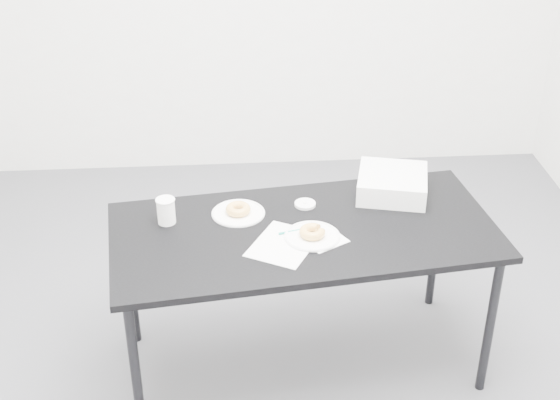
{
  "coord_description": "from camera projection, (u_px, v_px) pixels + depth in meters",
  "views": [
    {
      "loc": [
        -0.11,
        -2.73,
        2.45
      ],
      "look_at": [
        0.09,
        0.02,
        0.85
      ],
      "focal_mm": 50.0,
      "sensor_mm": 36.0,
      "label": 1
    }
  ],
  "objects": [
    {
      "name": "floor",
      "position": [
        261.0,
        362.0,
        3.59
      ],
      "size": [
        4.0,
        4.0,
        0.0
      ],
      "primitive_type": "plane",
      "color": "#505055",
      "rests_on": "ground"
    },
    {
      "name": "table",
      "position": [
        304.0,
        240.0,
        3.25
      ],
      "size": [
        1.67,
        0.94,
        0.73
      ],
      "rotation": [
        0.0,
        0.0,
        0.13
      ],
      "color": "black",
      "rests_on": "floor"
    },
    {
      "name": "scorecard",
      "position": [
        284.0,
        244.0,
        3.12
      ],
      "size": [
        0.34,
        0.36,
        0.0
      ],
      "primitive_type": "cube",
      "rotation": [
        0.0,
        0.0,
        -0.5
      ],
      "color": "white",
      "rests_on": "table"
    },
    {
      "name": "logo_patch",
      "position": [
        298.0,
        230.0,
        3.21
      ],
      "size": [
        0.06,
        0.06,
        0.0
      ],
      "primitive_type": "cube",
      "rotation": [
        0.0,
        0.0,
        -0.5
      ],
      "color": "green",
      "rests_on": "scorecard"
    },
    {
      "name": "pen",
      "position": [
        294.0,
        231.0,
        3.2
      ],
      "size": [
        0.13,
        0.04,
        0.01
      ],
      "primitive_type": "cylinder",
      "rotation": [
        0.0,
        1.57,
        0.25
      ],
      "color": "#0B836E",
      "rests_on": "scorecard"
    },
    {
      "name": "napkin",
      "position": [
        323.0,
        239.0,
        3.16
      ],
      "size": [
        0.22,
        0.22,
        0.0
      ],
      "primitive_type": "cube",
      "rotation": [
        0.0,
        0.0,
        0.53
      ],
      "color": "white",
      "rests_on": "table"
    },
    {
      "name": "plate_near",
      "position": [
        312.0,
        236.0,
        3.17
      ],
      "size": [
        0.23,
        0.23,
        0.01
      ],
      "primitive_type": "cylinder",
      "color": "white",
      "rests_on": "napkin"
    },
    {
      "name": "donut_near",
      "position": [
        312.0,
        232.0,
        3.16
      ],
      "size": [
        0.14,
        0.14,
        0.04
      ],
      "primitive_type": "torus",
      "rotation": [
        0.0,
        0.0,
        0.39
      ],
      "color": "gold",
      "rests_on": "plate_near"
    },
    {
      "name": "plate_far",
      "position": [
        238.0,
        213.0,
        3.33
      ],
      "size": [
        0.23,
        0.23,
        0.01
      ],
      "primitive_type": "cylinder",
      "color": "white",
      "rests_on": "table"
    },
    {
      "name": "donut_far",
      "position": [
        238.0,
        209.0,
        3.32
      ],
      "size": [
        0.12,
        0.12,
        0.04
      ],
      "primitive_type": "torus",
      "rotation": [
        0.0,
        0.0,
        0.15
      ],
      "color": "gold",
      "rests_on": "plate_far"
    },
    {
      "name": "coffee_cup",
      "position": [
        166.0,
        211.0,
        3.24
      ],
      "size": [
        0.07,
        0.07,
        0.11
      ],
      "primitive_type": "cylinder",
      "color": "white",
      "rests_on": "table"
    },
    {
      "name": "cup_lid",
      "position": [
        305.0,
        204.0,
        3.39
      ],
      "size": [
        0.09,
        0.09,
        0.01
      ],
      "primitive_type": "cylinder",
      "color": "white",
      "rests_on": "table"
    },
    {
      "name": "bakery_box",
      "position": [
        392.0,
        184.0,
        3.46
      ],
      "size": [
        0.36,
        0.36,
        0.1
      ],
      "primitive_type": "cube",
      "rotation": [
        0.0,
        0.0,
        -0.23
      ],
      "color": "white",
      "rests_on": "table"
    }
  ]
}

